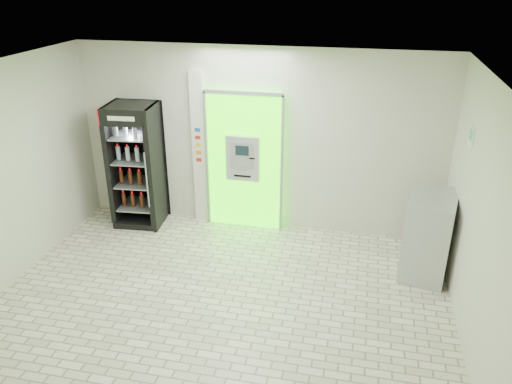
% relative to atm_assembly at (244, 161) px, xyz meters
% --- Properties ---
extents(ground, '(6.00, 6.00, 0.00)m').
position_rel_atm_assembly_xyz_m(ground, '(0.20, -2.41, -1.17)').
color(ground, beige).
rests_on(ground, ground).
extents(room_shell, '(6.00, 6.00, 6.00)m').
position_rel_atm_assembly_xyz_m(room_shell, '(0.20, -2.41, 0.67)').
color(room_shell, beige).
rests_on(room_shell, ground).
extents(atm_assembly, '(1.30, 0.24, 2.33)m').
position_rel_atm_assembly_xyz_m(atm_assembly, '(0.00, 0.00, 0.00)').
color(atm_assembly, '#2DE602').
rests_on(atm_assembly, ground).
extents(pillar, '(0.22, 0.11, 2.60)m').
position_rel_atm_assembly_xyz_m(pillar, '(-0.78, 0.04, 0.13)').
color(pillar, silver).
rests_on(pillar, ground).
extents(beverage_cooler, '(0.84, 0.78, 2.08)m').
position_rel_atm_assembly_xyz_m(beverage_cooler, '(-1.79, -0.26, -0.17)').
color(beverage_cooler, black).
rests_on(beverage_cooler, ground).
extents(steel_cabinet, '(0.79, 1.02, 1.21)m').
position_rel_atm_assembly_xyz_m(steel_cabinet, '(2.89, -0.88, -0.56)').
color(steel_cabinet, '#B1B3B9').
rests_on(steel_cabinet, ground).
extents(exit_sign, '(0.02, 0.22, 0.26)m').
position_rel_atm_assembly_xyz_m(exit_sign, '(3.19, -1.01, 0.95)').
color(exit_sign, white).
rests_on(exit_sign, room_shell).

